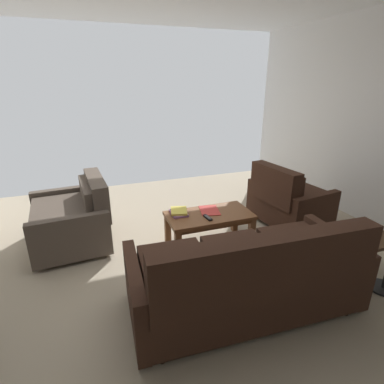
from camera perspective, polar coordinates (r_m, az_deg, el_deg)
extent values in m
cube|color=#B7A88E|center=(3.46, -2.22, -13.70)|extent=(5.81, 5.97, 0.01)
cylinder|color=black|center=(3.59, 19.03, -12.92)|extent=(0.05, 0.05, 0.06)
cylinder|color=black|center=(3.05, -8.69, -18.52)|extent=(0.05, 0.05, 0.06)
cylinder|color=black|center=(3.14, 27.31, -19.64)|extent=(0.05, 0.05, 0.06)
cylinder|color=black|center=(2.51, -5.74, -29.13)|extent=(0.05, 0.05, 0.06)
cube|color=#382116|center=(2.82, 9.79, -16.57)|extent=(1.85, 0.96, 0.38)
cube|color=#382116|center=(2.99, 20.47, -9.83)|extent=(0.60, 0.80, 0.10)
cube|color=#382116|center=(2.70, 9.92, -12.23)|extent=(0.60, 0.80, 0.10)
cube|color=#382116|center=(2.52, -2.87, -14.54)|extent=(0.60, 0.80, 0.10)
cube|color=#382116|center=(2.33, 14.57, -13.91)|extent=(1.81, 0.27, 0.51)
cube|color=#382116|center=(2.73, 24.45, -9.74)|extent=(0.55, 0.15, 0.37)
cube|color=#382116|center=(2.41, 13.22, -12.55)|extent=(0.55, 0.15, 0.37)
cube|color=#382116|center=(2.20, -1.06, -15.37)|extent=(0.55, 0.15, 0.37)
cube|color=#382116|center=(3.27, 25.34, -11.33)|extent=(0.14, 0.88, 0.54)
cube|color=#382116|center=(2.57, -10.75, -19.01)|extent=(0.14, 0.88, 0.54)
cylinder|color=black|center=(4.48, -26.90, -7.14)|extent=(0.05, 0.05, 0.06)
cylinder|color=black|center=(3.82, -27.13, -12.02)|extent=(0.05, 0.05, 0.06)
cylinder|color=black|center=(4.47, -17.58, -5.78)|extent=(0.05, 0.05, 0.06)
cylinder|color=black|center=(3.81, -16.05, -10.42)|extent=(0.05, 0.05, 0.06)
cube|color=brown|center=(4.03, -22.34, -6.03)|extent=(0.92, 0.97, 0.37)
cube|color=brown|center=(3.94, -23.08, -3.03)|extent=(0.81, 0.90, 0.10)
cube|color=brown|center=(3.91, -17.74, -0.47)|extent=(0.25, 0.92, 0.46)
cube|color=brown|center=(3.90, -19.33, -0.70)|extent=(0.18, 0.82, 0.32)
cube|color=brown|center=(4.47, -22.81, -2.52)|extent=(0.86, 0.17, 0.53)
cube|color=brown|center=(3.55, -22.03, -8.41)|extent=(0.86, 0.17, 0.53)
cube|color=brown|center=(3.64, 3.32, -4.47)|extent=(1.04, 0.54, 0.04)
cube|color=brown|center=(3.66, 3.31, -5.11)|extent=(0.95, 0.48, 0.05)
cube|color=brown|center=(4.10, 8.17, -4.93)|extent=(0.07, 0.07, 0.38)
cube|color=brown|center=(3.79, -4.72, -7.04)|extent=(0.07, 0.07, 0.38)
cube|color=brown|center=(3.76, 11.31, -7.64)|extent=(0.07, 0.07, 0.38)
cube|color=brown|center=(3.42, -2.73, -10.31)|extent=(0.07, 0.07, 0.38)
cube|color=#472D1C|center=(3.37, 30.58, -7.32)|extent=(0.45, 0.45, 0.03)
cylinder|color=#472D1C|center=(3.74, 29.56, -9.17)|extent=(0.04, 0.04, 0.51)
cylinder|color=#472D1C|center=(3.47, 25.18, -10.66)|extent=(0.04, 0.04, 0.51)
cylinder|color=#472D1C|center=(3.26, 30.01, -13.71)|extent=(0.04, 0.04, 0.51)
cylinder|color=#262628|center=(3.64, 32.58, -15.15)|extent=(0.28, 0.28, 0.02)
cylinder|color=black|center=(4.60, 23.38, -5.80)|extent=(0.06, 0.06, 0.06)
cylinder|color=black|center=(4.97, 17.95, -3.12)|extent=(0.06, 0.06, 0.06)
cylinder|color=black|center=(4.16, 17.61, -7.87)|extent=(0.06, 0.06, 0.06)
cylinder|color=black|center=(4.56, 12.17, -4.71)|extent=(0.06, 0.06, 0.06)
cube|color=#382116|center=(4.47, 18.10, -2.75)|extent=(0.86, 0.88, 0.38)
cube|color=#382116|center=(4.40, 18.62, 0.16)|extent=(0.76, 0.81, 0.10)
cube|color=#382116|center=(4.13, 15.51, 1.30)|extent=(0.28, 0.80, 0.49)
cube|color=#382116|center=(4.20, 16.62, 1.52)|extent=(0.21, 0.72, 0.35)
cube|color=#382116|center=(4.18, 22.43, -3.94)|extent=(0.77, 0.20, 0.54)
cube|color=#382116|center=(4.74, 14.47, -0.14)|extent=(0.77, 0.20, 0.54)
cube|color=#996699|center=(3.62, -2.57, -4.06)|extent=(0.18, 0.25, 0.02)
cube|color=#E0CC4C|center=(3.62, -2.51, -3.63)|extent=(0.24, 0.27, 0.03)
cube|color=black|center=(3.52, 3.00, -4.91)|extent=(0.06, 0.16, 0.02)
cube|color=#59595B|center=(3.51, 3.01, -4.74)|extent=(0.04, 0.11, 0.00)
cube|color=#C63833|center=(3.72, 3.35, -3.53)|extent=(0.28, 0.35, 0.01)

